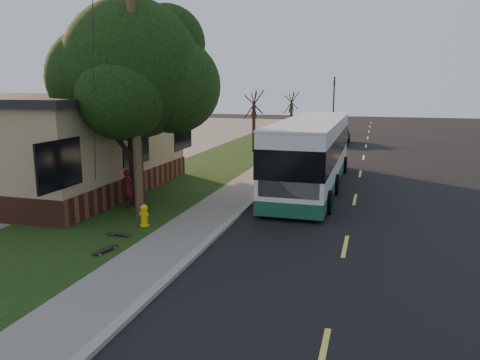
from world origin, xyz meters
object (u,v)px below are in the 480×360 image
(fire_hydrant, at_px, (144,215))
(dumpster, at_px, (110,164))
(traffic_signal, at_px, (334,101))
(skateboard_spare, at_px, (119,234))
(skateboarder, at_px, (128,189))
(utility_pole, at_px, (134,87))
(skateboard_main, at_px, (105,249))
(leafy_tree, at_px, (135,72))
(bare_tree_near, at_px, (254,122))
(bare_tree_far, at_px, (291,114))
(transit_bus, at_px, (312,152))
(distant_car, at_px, (338,134))

(fire_hydrant, bearing_deg, dumpster, 128.16)
(fire_hydrant, relative_size, traffic_signal, 0.13)
(fire_hydrant, height_order, skateboard_spare, fire_hydrant)
(dumpster, bearing_deg, skateboard_spare, -57.09)
(fire_hydrant, height_order, skateboarder, skateboarder)
(fire_hydrant, distance_m, utility_pole, 4.37)
(skateboard_main, bearing_deg, skateboarder, 111.49)
(traffic_signal, bearing_deg, skateboarder, -98.44)
(fire_hydrant, height_order, leafy_tree, leafy_tree)
(utility_pole, height_order, dumpster, utility_pole)
(skateboard_main, xyz_separation_m, dumpster, (-5.95, 9.99, 0.57))
(bare_tree_near, relative_size, traffic_signal, 0.78)
(bare_tree_near, bearing_deg, bare_tree_far, 87.61)
(utility_pole, relative_size, dumpster, 5.23)
(transit_bus, xyz_separation_m, skateboarder, (-6.17, -5.80, -0.86))
(skateboard_main, bearing_deg, fire_hydrant, 92.25)
(transit_bus, height_order, skateboard_spare, transit_bus)
(utility_pole, bearing_deg, skateboard_spare, -78.52)
(fire_hydrant, bearing_deg, traffic_signal, 84.79)
(transit_bus, relative_size, skateboard_main, 13.04)
(bare_tree_far, distance_m, transit_bus, 22.81)
(distant_car, bearing_deg, transit_bus, -89.15)
(bare_tree_near, relative_size, skateboard_spare, 5.27)
(utility_pole, height_order, bare_tree_near, utility_pole)
(leafy_tree, xyz_separation_m, skateboarder, (-0.09, -0.72, -4.34))
(traffic_signal, relative_size, skateboard_main, 6.11)
(utility_pole, xyz_separation_m, dumpster, (-5.14, 6.45, -3.93))
(fire_hydrant, xyz_separation_m, dumpster, (-5.85, 7.44, 0.27))
(fire_hydrant, height_order, skateboard_main, fire_hydrant)
(bare_tree_far, xyz_separation_m, skateboarder, (-1.26, -28.08, -1.17))
(leafy_tree, bearing_deg, skateboard_spare, -71.17)
(utility_pole, relative_size, skateboard_spare, 11.11)
(skateboarder, distance_m, dumpster, 6.93)
(bare_tree_far, relative_size, skateboarder, 2.65)
(skateboard_spare, relative_size, distant_car, 0.17)
(bare_tree_near, distance_m, distant_car, 8.76)
(skateboard_main, relative_size, dumpster, 0.52)
(traffic_signal, bearing_deg, skateboard_spare, -95.46)
(transit_bus, distance_m, skateboarder, 8.51)
(skateboard_spare, bearing_deg, bare_tree_near, 91.90)
(fire_hydrant, xyz_separation_m, distant_car, (4.32, 24.90, 0.37))
(leafy_tree, relative_size, skateboarder, 5.12)
(utility_pole, xyz_separation_m, bare_tree_far, (0.31, 29.01, -2.63))
(distant_car, bearing_deg, utility_pole, -101.65)
(utility_pole, relative_size, skateboarder, 5.96)
(fire_hydrant, relative_size, dumpster, 0.43)
(traffic_signal, bearing_deg, dumpster, -108.63)
(utility_pole, bearing_deg, skateboarder, 135.74)
(skateboard_spare, bearing_deg, skateboard_main, -75.07)
(bare_tree_far, bearing_deg, skateboard_spare, -89.75)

